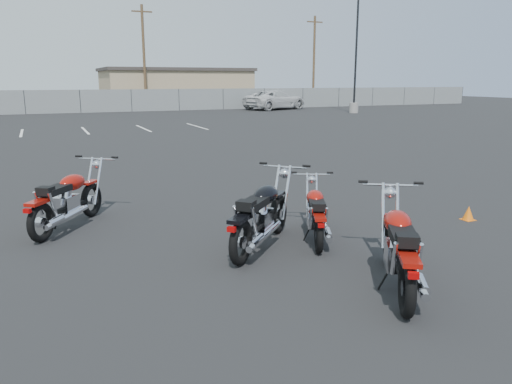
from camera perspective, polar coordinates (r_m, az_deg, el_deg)
name	(u,v)px	position (r m, az deg, el deg)	size (l,w,h in m)	color
ground	(259,238)	(8.32, 0.39, -5.33)	(120.00, 120.00, 0.00)	black
motorcycle_front_red	(68,200)	(9.35, -20.72, -0.85)	(1.70, 2.13, 1.13)	black
motorcycle_second_black	(262,215)	(7.73, 0.66, -2.65)	(1.99, 2.00, 1.16)	black
motorcycle_third_red	(316,214)	(8.21, 6.88, -2.47)	(1.21, 1.91, 0.97)	black
motorcycle_rear_red	(399,248)	(6.51, 16.06, -6.19)	(1.64, 2.22, 1.16)	black
training_cone_near	(317,201)	(10.19, 7.02, -1.03)	(0.29, 0.29, 0.35)	orange
training_cone_far	(468,213)	(10.18, 23.11, -2.23)	(0.22, 0.22, 0.26)	orange
light_pole_east	(355,74)	(40.65, 11.27, 13.12)	(0.80, 0.70, 11.31)	gray
chainlink_fence	(80,101)	(42.39, -19.45, 9.75)	(80.06, 0.06, 1.80)	slate
tan_building_east	(175,87)	(52.91, -9.26, 11.79)	(14.40, 9.40, 3.70)	tan
utility_pole_c	(144,55)	(47.19, -12.68, 14.99)	(1.80, 0.24, 9.00)	#4A3522
utility_pole_d	(314,59)	(54.55, 6.64, 14.86)	(1.80, 0.24, 9.00)	#4A3522
parking_line_stripes	(54,132)	(27.36, -22.07, 6.40)	(15.12, 4.00, 0.01)	silver
white_van	(275,94)	(44.67, 2.23, 11.08)	(6.85, 2.74, 2.60)	silver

